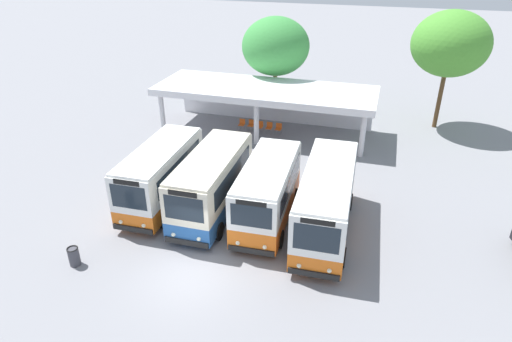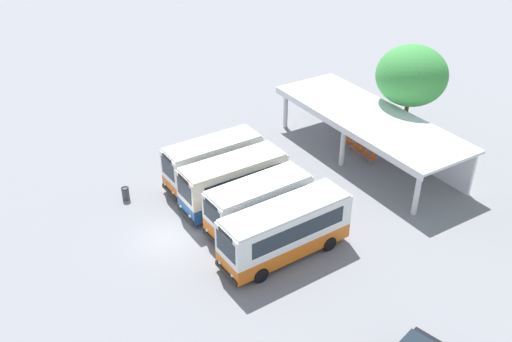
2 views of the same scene
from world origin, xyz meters
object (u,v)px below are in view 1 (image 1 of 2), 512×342
object	(u,v)px
city_bus_nearest_orange	(161,174)
waiting_chair_second_from_end	(251,124)
city_bus_fourth_amber	(326,200)
waiting_chair_end_by_column	(242,124)
city_bus_second_in_row	(212,182)
waiting_chair_fifth_seat	(278,128)
city_bus_middle_cream	(267,191)
waiting_chair_fourth_seat	(269,127)
litter_bin_apron	(74,256)
waiting_chair_middle_seat	(260,126)

from	to	relation	value
city_bus_nearest_orange	waiting_chair_second_from_end	size ratio (longest dim) A/B	7.90
city_bus_fourth_amber	waiting_chair_end_by_column	size ratio (longest dim) A/B	9.16
city_bus_second_in_row	waiting_chair_second_from_end	distance (m)	11.43
city_bus_fourth_amber	city_bus_nearest_orange	bearing A→B (deg)	178.97
waiting_chair_end_by_column	waiting_chair_fifth_seat	size ratio (longest dim) A/B	1.00
waiting_chair_end_by_column	waiting_chair_fifth_seat	bearing A→B (deg)	-1.29
city_bus_middle_cream	city_bus_fourth_amber	distance (m)	2.93
city_bus_middle_cream	waiting_chair_fifth_seat	xyz separation A→B (m)	(-2.20, 11.09, -1.25)
waiting_chair_second_from_end	waiting_chair_fifth_seat	world-z (taller)	same
waiting_chair_fourth_seat	waiting_chair_fifth_seat	xyz separation A→B (m)	(0.71, -0.02, 0.00)
waiting_chair_end_by_column	litter_bin_apron	xyz separation A→B (m)	(-2.18, -16.90, -0.07)
city_bus_fourth_amber	waiting_chair_fourth_seat	world-z (taller)	city_bus_fourth_amber
city_bus_middle_cream	waiting_chair_second_from_end	size ratio (longest dim) A/B	7.69
waiting_chair_end_by_column	waiting_chair_second_from_end	size ratio (longest dim) A/B	1.00
city_bus_nearest_orange	waiting_chair_second_from_end	bearing A→B (deg)	82.22
city_bus_nearest_orange	city_bus_fourth_amber	distance (m)	8.78
waiting_chair_end_by_column	waiting_chair_second_from_end	world-z (taller)	same
city_bus_second_in_row	waiting_chair_fourth_seat	bearing A→B (deg)	89.91
city_bus_second_in_row	city_bus_fourth_amber	distance (m)	5.86
waiting_chair_end_by_column	city_bus_middle_cream	bearing A→B (deg)	-65.68
waiting_chair_middle_seat	waiting_chair_fourth_seat	bearing A→B (deg)	1.34
city_bus_nearest_orange	waiting_chair_fifth_seat	xyz separation A→B (m)	(3.66, 11.03, -1.28)
waiting_chair_second_from_end	waiting_chair_middle_seat	xyz separation A→B (m)	(0.71, -0.12, 0.00)
city_bus_nearest_orange	waiting_chair_end_by_column	distance (m)	11.20
waiting_chair_end_by_column	waiting_chair_middle_seat	size ratio (longest dim) A/B	1.00
city_bus_nearest_orange	litter_bin_apron	bearing A→B (deg)	-103.27
waiting_chair_middle_seat	waiting_chair_fourth_seat	size ratio (longest dim) A/B	1.00
waiting_chair_second_from_end	litter_bin_apron	distance (m)	17.21
city_bus_nearest_orange	city_bus_middle_cream	bearing A→B (deg)	-0.61
waiting_chair_end_by_column	litter_bin_apron	world-z (taller)	litter_bin_apron
city_bus_middle_cream	city_bus_nearest_orange	bearing A→B (deg)	179.39
city_bus_nearest_orange	litter_bin_apron	xyz separation A→B (m)	(-1.37, -5.80, -1.35)
waiting_chair_fourth_seat	waiting_chair_fifth_seat	size ratio (longest dim) A/B	1.00
city_bus_second_in_row	waiting_chair_fifth_seat	xyz separation A→B (m)	(0.73, 11.14, -1.30)
city_bus_fourth_amber	waiting_chair_fifth_seat	xyz separation A→B (m)	(-5.13, 11.19, -1.31)
city_bus_nearest_orange	city_bus_fourth_amber	world-z (taller)	city_bus_fourth_amber
city_bus_second_in_row	waiting_chair_middle_seat	size ratio (longest dim) A/B	8.13
waiting_chair_second_from_end	waiting_chair_middle_seat	distance (m)	0.72
city_bus_middle_cream	waiting_chair_fifth_seat	world-z (taller)	city_bus_middle_cream
city_bus_second_in_row	waiting_chair_second_from_end	world-z (taller)	city_bus_second_in_row
city_bus_second_in_row	waiting_chair_end_by_column	world-z (taller)	city_bus_second_in_row
waiting_chair_fourth_seat	city_bus_nearest_orange	bearing A→B (deg)	-104.92
waiting_chair_middle_seat	city_bus_middle_cream	bearing A→B (deg)	-71.94
city_bus_nearest_orange	waiting_chair_second_from_end	world-z (taller)	city_bus_nearest_orange
city_bus_second_in_row	city_bus_middle_cream	xyz separation A→B (m)	(2.93, 0.05, -0.05)
waiting_chair_second_from_end	waiting_chair_fourth_seat	xyz separation A→B (m)	(1.42, -0.10, 0.00)
waiting_chair_end_by_column	city_bus_nearest_orange	bearing A→B (deg)	-94.19
city_bus_second_in_row	waiting_chair_middle_seat	bearing A→B (deg)	93.56
waiting_chair_end_by_column	waiting_chair_fourth_seat	xyz separation A→B (m)	(2.13, -0.04, 0.00)
city_bus_fourth_amber	waiting_chair_fifth_seat	world-z (taller)	city_bus_fourth_amber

